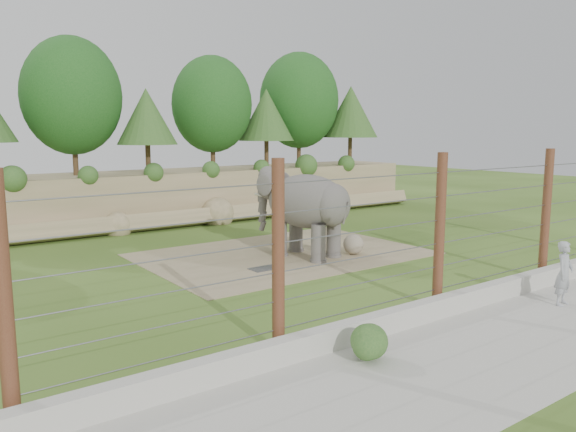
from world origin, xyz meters
TOP-DOWN VIEW (x-y plane):
  - ground at (0.00, 0.00)m, footprint 90.00×90.00m
  - back_embankment at (0.59, 12.68)m, footprint 30.00×5.52m
  - dirt_patch at (0.50, 3.00)m, footprint 10.00×7.00m
  - drain_grate at (-1.31, 1.50)m, footprint 1.00×0.60m
  - elephant at (0.96, 2.16)m, footprint 2.77×4.19m
  - stone_ball at (2.53, 1.39)m, footprint 0.75×0.75m
  - retaining_wall at (0.00, -5.00)m, footprint 26.00×0.35m
  - walkway at (0.00, -7.00)m, footprint 26.00×4.00m
  - barrier_fence at (0.00, -4.50)m, footprint 20.26×0.26m
  - walkway_shrub at (-3.93, -5.80)m, footprint 0.79×0.79m
  - zookeeper at (2.84, -6.29)m, footprint 0.67×0.50m

SIDE VIEW (x-z plane):
  - ground at x=0.00m, z-range 0.00..0.00m
  - walkway at x=0.00m, z-range 0.00..0.01m
  - dirt_patch at x=0.50m, z-range 0.00..0.02m
  - drain_grate at x=-1.31m, z-range 0.02..0.05m
  - retaining_wall at x=0.00m, z-range 0.00..0.50m
  - stone_ball at x=2.53m, z-range 0.02..0.77m
  - walkway_shrub at x=-3.93m, z-range 0.01..0.80m
  - zookeeper at x=2.84m, z-range 0.01..1.70m
  - elephant at x=0.96m, z-range 0.00..3.13m
  - barrier_fence at x=0.00m, z-range 0.00..4.00m
  - back_embankment at x=0.59m, z-range -0.42..8.35m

